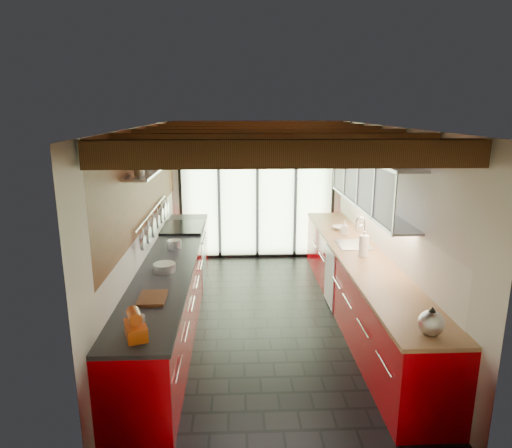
{
  "coord_description": "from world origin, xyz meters",
  "views": [
    {
      "loc": [
        -0.4,
        -5.78,
        2.82
      ],
      "look_at": [
        -0.13,
        0.4,
        1.25
      ],
      "focal_mm": 32.0,
      "sensor_mm": 36.0,
      "label": 1
    }
  ],
  "objects_px": {
    "kettle": "(431,322)",
    "paper_towel": "(364,246)",
    "soap_bottle": "(345,228)",
    "stand_mixer": "(136,325)",
    "bowl": "(340,228)"
  },
  "relations": [
    {
      "from": "paper_towel",
      "to": "bowl",
      "type": "xyz_separation_m",
      "value": [
        0.0,
        1.37,
        -0.11
      ]
    },
    {
      "from": "bowl",
      "to": "soap_bottle",
      "type": "bearing_deg",
      "value": -90.0
    },
    {
      "from": "kettle",
      "to": "soap_bottle",
      "type": "distance_m",
      "value": 3.22
    },
    {
      "from": "stand_mixer",
      "to": "bowl",
      "type": "height_order",
      "value": "stand_mixer"
    },
    {
      "from": "kettle",
      "to": "bowl",
      "type": "height_order",
      "value": "kettle"
    },
    {
      "from": "stand_mixer",
      "to": "bowl",
      "type": "relative_size",
      "value": 1.41
    },
    {
      "from": "soap_bottle",
      "to": "paper_towel",
      "type": "bearing_deg",
      "value": -90.0
    },
    {
      "from": "paper_towel",
      "to": "bowl",
      "type": "relative_size",
      "value": 1.46
    },
    {
      "from": "stand_mixer",
      "to": "paper_towel",
      "type": "xyz_separation_m",
      "value": [
        2.54,
        2.08,
        0.04
      ]
    },
    {
      "from": "kettle",
      "to": "paper_towel",
      "type": "bearing_deg",
      "value": 90.0
    },
    {
      "from": "soap_bottle",
      "to": "bowl",
      "type": "relative_size",
      "value": 0.93
    },
    {
      "from": "paper_towel",
      "to": "soap_bottle",
      "type": "distance_m",
      "value": 1.07
    },
    {
      "from": "stand_mixer",
      "to": "paper_towel",
      "type": "bearing_deg",
      "value": 39.32
    },
    {
      "from": "soap_bottle",
      "to": "bowl",
      "type": "distance_m",
      "value": 0.31
    },
    {
      "from": "stand_mixer",
      "to": "soap_bottle",
      "type": "relative_size",
      "value": 1.51
    }
  ]
}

